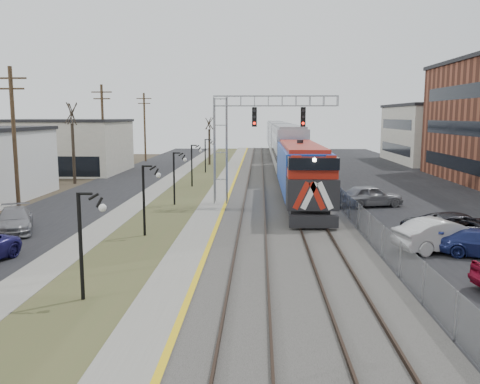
{
  "coord_description": "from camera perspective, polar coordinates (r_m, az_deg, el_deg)",
  "views": [
    {
      "loc": [
        2.39,
        -9.44,
        6.66
      ],
      "look_at": [
        1.34,
        17.63,
        2.6
      ],
      "focal_mm": 38.0,
      "sensor_mm": 36.0,
      "label": 1
    }
  ],
  "objects": [
    {
      "name": "street_west",
      "position": [
        47.03,
        -14.99,
        0.11
      ],
      "size": [
        7.0,
        120.0,
        0.04
      ],
      "primitive_type": "cube",
      "color": "black",
      "rests_on": "ground"
    },
    {
      "name": "sidewalk",
      "position": [
        45.9,
        -9.61,
        0.11
      ],
      "size": [
        2.0,
        120.0,
        0.08
      ],
      "primitive_type": "cube",
      "color": "gray",
      "rests_on": "ground"
    },
    {
      "name": "grass_median",
      "position": [
        45.38,
        -5.9,
        0.07
      ],
      "size": [
        4.0,
        120.0,
        0.06
      ],
      "primitive_type": "cube",
      "color": "#49502A",
      "rests_on": "ground"
    },
    {
      "name": "platform",
      "position": [
        45.04,
        -2.12,
        0.16
      ],
      "size": [
        2.0,
        120.0,
        0.24
      ],
      "primitive_type": "cube",
      "color": "gray",
      "rests_on": "ground"
    },
    {
      "name": "ballast_bed",
      "position": [
        44.95,
        4.24,
        0.1
      ],
      "size": [
        8.0,
        120.0,
        0.2
      ],
      "primitive_type": "cube",
      "color": "#595651",
      "rests_on": "ground"
    },
    {
      "name": "parking_lot",
      "position": [
        46.95,
        19.04,
        -0.08
      ],
      "size": [
        16.0,
        120.0,
        0.04
      ],
      "primitive_type": "cube",
      "color": "black",
      "rests_on": "ground"
    },
    {
      "name": "platform_edge",
      "position": [
        44.97,
        -1.01,
        0.32
      ],
      "size": [
        0.24,
        120.0,
        0.01
      ],
      "primitive_type": "cube",
      "color": "gold",
      "rests_on": "platform"
    },
    {
      "name": "track_near",
      "position": [
        44.9,
        1.7,
        0.34
      ],
      "size": [
        1.58,
        120.0,
        0.15
      ],
      "color": "#2D2119",
      "rests_on": "ballast_bed"
    },
    {
      "name": "track_far",
      "position": [
        45.0,
        6.16,
        0.31
      ],
      "size": [
        1.58,
        120.0,
        0.15
      ],
      "color": "#2D2119",
      "rests_on": "ballast_bed"
    },
    {
      "name": "train",
      "position": [
        73.17,
        4.67,
        5.56
      ],
      "size": [
        3.0,
        85.85,
        5.33
      ],
      "color": "#153EB0",
      "rests_on": "ground"
    },
    {
      "name": "signal_gantry",
      "position": [
        37.46,
        0.43,
        6.88
      ],
      "size": [
        9.0,
        1.07,
        8.15
      ],
      "color": "gray",
      "rests_on": "ground"
    },
    {
      "name": "lampposts",
      "position": [
        28.83,
        -10.62,
        -0.93
      ],
      "size": [
        0.14,
        62.14,
        4.0
      ],
      "color": "black",
      "rests_on": "ground"
    },
    {
      "name": "utility_poles",
      "position": [
        38.39,
        -24.0,
        5.31
      ],
      "size": [
        0.28,
        80.28,
        10.0
      ],
      "color": "#4C3823",
      "rests_on": "ground"
    },
    {
      "name": "fence",
      "position": [
        45.2,
        9.58,
        0.95
      ],
      "size": [
        0.04,
        120.0,
        1.6
      ],
      "primitive_type": "cube",
      "color": "gray",
      "rests_on": "ground"
    },
    {
      "name": "bare_trees",
      "position": [
        50.79,
        -15.06,
        3.76
      ],
      "size": [
        12.3,
        42.3,
        5.95
      ],
      "color": "#382D23",
      "rests_on": "ground"
    },
    {
      "name": "car_lot_b",
      "position": [
        27.09,
        21.84,
        -4.59
      ],
      "size": [
        5.14,
        3.02,
        1.6
      ],
      "primitive_type": "imported",
      "rotation": [
        0.0,
        0.0,
        1.86
      ],
      "color": "silver",
      "rests_on": "ground"
    },
    {
      "name": "car_lot_c",
      "position": [
        29.02,
        23.52,
        -3.83
      ],
      "size": [
        6.17,
        3.54,
        1.62
      ],
      "primitive_type": "imported",
      "rotation": [
        0.0,
        0.0,
        1.72
      ],
      "color": "black",
      "rests_on": "ground"
    },
    {
      "name": "car_lot_e",
      "position": [
        38.68,
        14.44,
        -0.46
      ],
      "size": [
        5.03,
        2.96,
        1.61
      ],
      "primitive_type": "imported",
      "rotation": [
        0.0,
        0.0,
        1.81
      ],
      "color": "gray",
      "rests_on": "ground"
    },
    {
      "name": "car_street_b",
      "position": [
        32.06,
        -24.0,
        -2.96
      ],
      "size": [
        3.64,
        5.12,
        1.38
      ],
      "primitive_type": "imported",
      "rotation": [
        0.0,
        0.0,
        0.41
      ],
      "color": "gray",
      "rests_on": "ground"
    }
  ]
}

